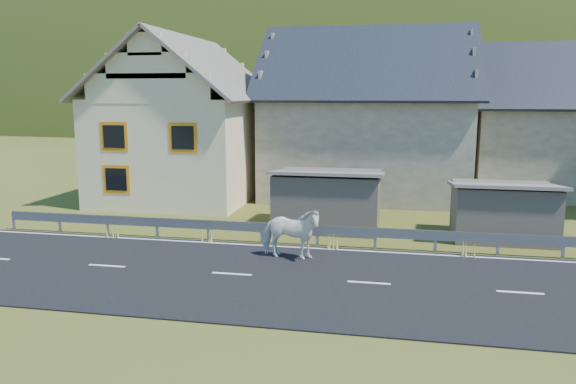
# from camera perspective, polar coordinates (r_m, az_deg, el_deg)

# --- Properties ---
(ground) EXTENTS (160.00, 160.00, 0.00)m
(ground) POSITION_cam_1_polar(r_m,az_deg,el_deg) (16.08, 8.21, -9.26)
(ground) COLOR #3F4113
(ground) RESTS_ON ground
(road) EXTENTS (60.00, 7.00, 0.04)m
(road) POSITION_cam_1_polar(r_m,az_deg,el_deg) (16.08, 8.22, -9.19)
(road) COLOR black
(road) RESTS_ON ground
(lane_markings) EXTENTS (60.00, 6.60, 0.01)m
(lane_markings) POSITION_cam_1_polar(r_m,az_deg,el_deg) (16.07, 8.22, -9.11)
(lane_markings) COLOR silver
(lane_markings) RESTS_ON road
(guardrail) EXTENTS (28.10, 0.09, 0.75)m
(guardrail) POSITION_cam_1_polar(r_m,az_deg,el_deg) (19.45, 8.86, -4.14)
(guardrail) COLOR #93969B
(guardrail) RESTS_ON ground
(shed_left) EXTENTS (4.30, 3.30, 2.40)m
(shed_left) POSITION_cam_1_polar(r_m,az_deg,el_deg) (22.24, 4.07, -0.84)
(shed_left) COLOR #62564A
(shed_left) RESTS_ON ground
(shed_right) EXTENTS (3.80, 2.90, 2.20)m
(shed_right) POSITION_cam_1_polar(r_m,az_deg,el_deg) (21.93, 21.00, -1.91)
(shed_right) COLOR #62564A
(shed_right) RESTS_ON ground
(house_cream) EXTENTS (7.80, 9.80, 8.30)m
(house_cream) POSITION_cam_1_polar(r_m,az_deg,el_deg) (29.23, -10.34, 8.04)
(house_cream) COLOR #FEE5B2
(house_cream) RESTS_ON ground
(house_stone_a) EXTENTS (10.80, 9.80, 8.90)m
(house_stone_a) POSITION_cam_1_polar(r_m,az_deg,el_deg) (30.23, 8.13, 8.69)
(house_stone_a) COLOR #B0A48B
(house_stone_a) RESTS_ON ground
(house_stone_b) EXTENTS (9.80, 8.80, 8.10)m
(house_stone_b) POSITION_cam_1_polar(r_m,az_deg,el_deg) (33.24, 25.94, 7.22)
(house_stone_b) COLOR #B0A48B
(house_stone_b) RESTS_ON ground
(mountain) EXTENTS (440.00, 280.00, 260.00)m
(mountain) POSITION_cam_1_polar(r_m,az_deg,el_deg) (196.85, 12.45, 2.40)
(mountain) COLOR #20320F
(mountain) RESTS_ON ground
(conifer_patch) EXTENTS (76.00, 50.00, 28.00)m
(conifer_patch) POSITION_cam_1_polar(r_m,az_deg,el_deg) (137.02, -12.91, 10.07)
(conifer_patch) COLOR black
(conifer_patch) RESTS_ON ground
(horse) EXTENTS (1.05, 2.06, 1.69)m
(horse) POSITION_cam_1_polar(r_m,az_deg,el_deg) (17.91, 0.22, -4.19)
(horse) COLOR white
(horse) RESTS_ON road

